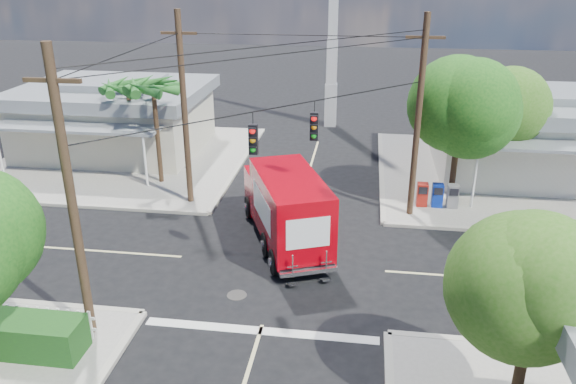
# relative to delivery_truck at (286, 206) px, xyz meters

# --- Properties ---
(ground) EXTENTS (120.00, 120.00, 0.00)m
(ground) POSITION_rel_delivery_truck_xyz_m (0.08, -1.90, -1.60)
(ground) COLOR black
(ground) RESTS_ON ground
(sidewalk_ne) EXTENTS (14.12, 14.12, 0.14)m
(sidewalk_ne) POSITION_rel_delivery_truck_xyz_m (10.96, 8.98, -1.53)
(sidewalk_ne) COLOR gray
(sidewalk_ne) RESTS_ON ground
(sidewalk_nw) EXTENTS (14.12, 14.12, 0.14)m
(sidewalk_nw) POSITION_rel_delivery_truck_xyz_m (-10.80, 8.98, -1.53)
(sidewalk_nw) COLOR gray
(sidewalk_nw) RESTS_ON ground
(road_markings) EXTENTS (32.00, 32.00, 0.01)m
(road_markings) POSITION_rel_delivery_truck_xyz_m (0.08, -3.37, -1.59)
(road_markings) COLOR beige
(road_markings) RESTS_ON ground
(building_ne) EXTENTS (11.80, 10.20, 4.50)m
(building_ne) POSITION_rel_delivery_truck_xyz_m (12.58, 10.07, 0.72)
(building_ne) COLOR silver
(building_ne) RESTS_ON sidewalk_ne
(building_nw) EXTENTS (10.80, 10.20, 4.30)m
(building_nw) POSITION_rel_delivery_truck_xyz_m (-11.92, 10.56, 0.62)
(building_nw) COLOR beige
(building_nw) RESTS_ON sidewalk_nw
(radio_tower) EXTENTS (0.80, 0.80, 17.00)m
(radio_tower) POSITION_rel_delivery_truck_xyz_m (0.58, 18.10, 4.05)
(radio_tower) COLOR silver
(radio_tower) RESTS_ON ground
(tree_ne_front) EXTENTS (4.21, 4.14, 6.66)m
(tree_ne_front) POSITION_rel_delivery_truck_xyz_m (7.29, 4.86, 3.17)
(tree_ne_front) COLOR #422D1C
(tree_ne_front) RESTS_ON sidewalk_ne
(tree_ne_back) EXTENTS (3.77, 3.66, 5.82)m
(tree_ne_back) POSITION_rel_delivery_truck_xyz_m (9.89, 7.06, 2.59)
(tree_ne_back) COLOR #422D1C
(tree_ne_back) RESTS_ON sidewalk_ne
(tree_se) EXTENTS (3.67, 3.54, 5.62)m
(tree_se) POSITION_rel_delivery_truck_xyz_m (7.09, -9.14, 2.45)
(tree_se) COLOR #422D1C
(tree_se) RESTS_ON sidewalk_se
(palm_nw_front) EXTENTS (3.01, 3.08, 5.59)m
(palm_nw_front) POSITION_rel_delivery_truck_xyz_m (-7.42, 5.60, 3.45)
(palm_nw_front) COLOR #422D1C
(palm_nw_front) RESTS_ON sidewalk_nw
(palm_nw_back) EXTENTS (3.01, 3.08, 5.19)m
(palm_nw_back) POSITION_rel_delivery_truck_xyz_m (-9.42, 7.10, 3.08)
(palm_nw_back) COLOR #422D1C
(palm_nw_back) RESTS_ON sidewalk_nw
(utility_poles) EXTENTS (12.00, 10.68, 9.00)m
(utility_poles) POSITION_rel_delivery_truck_xyz_m (-1.51, -0.30, 3.08)
(utility_poles) COLOR #473321
(utility_poles) RESTS_ON ground
(picket_fence) EXTENTS (5.94, 0.06, 1.00)m
(picket_fence) POSITION_rel_delivery_truck_xyz_m (-7.72, -7.50, -0.92)
(picket_fence) COLOR silver
(picket_fence) RESTS_ON sidewalk_sw
(vending_boxes) EXTENTS (1.90, 0.50, 1.10)m
(vending_boxes) POSITION_rel_delivery_truck_xyz_m (6.58, 4.30, -0.91)
(vending_boxes) COLOR #A01B12
(vending_boxes) RESTS_ON sidewalk_ne
(delivery_truck) EXTENTS (4.69, 7.52, 3.14)m
(delivery_truck) POSITION_rel_delivery_truck_xyz_m (0.00, 0.00, 0.00)
(delivery_truck) COLOR black
(delivery_truck) RESTS_ON ground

